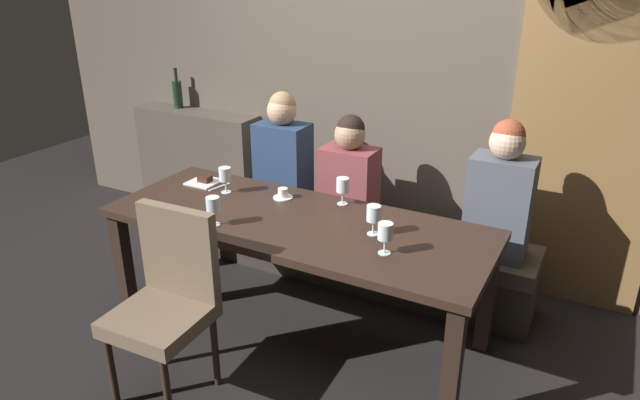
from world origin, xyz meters
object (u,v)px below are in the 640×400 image
at_px(diner_far_end, 501,193).
at_px(wine_glass_center_front, 374,215).
at_px(banquette_bench, 348,249).
at_px(wine_glass_end_right, 343,186).
at_px(diner_redhead, 283,154).
at_px(dessert_plate, 204,181).
at_px(espresso_cup, 283,194).
at_px(wine_glass_end_left, 385,233).
at_px(wine_glass_far_right, 213,206).
at_px(wine_glass_center_back, 225,175).
at_px(dining_table, 296,233).
at_px(fork_on_table, 219,187).
at_px(wine_bottle_dark_red, 177,93).
at_px(chair_near_side, 168,294).
at_px(diner_bearded, 350,173).

relative_size(diner_far_end, wine_glass_center_front, 5.04).
bearing_deg(banquette_bench, diner_far_end, -1.35).
bearing_deg(wine_glass_end_right, diner_redhead, 149.66).
bearing_deg(dessert_plate, espresso_cup, 2.02).
relative_size(wine_glass_end_left, wine_glass_far_right, 1.00).
distance_m(diner_redhead, wine_glass_far_right, 0.98).
bearing_deg(wine_glass_center_back, wine_glass_center_front, -6.07).
bearing_deg(espresso_cup, wine_glass_far_right, -104.53).
bearing_deg(banquette_bench, dining_table, -90.00).
distance_m(diner_far_end, fork_on_table, 1.73).
relative_size(diner_redhead, dessert_plate, 4.35).
height_order(banquette_bench, dessert_plate, dessert_plate).
bearing_deg(dessert_plate, dining_table, -14.44).
height_order(wine_glass_end_left, wine_glass_center_back, same).
relative_size(wine_bottle_dark_red, espresso_cup, 2.72).
bearing_deg(dessert_plate, chair_near_side, -61.71).
xyz_separation_m(diner_redhead, fork_on_table, (-0.17, -0.51, -0.10)).
height_order(dining_table, fork_on_table, fork_on_table).
bearing_deg(wine_glass_end_right, fork_on_table, -170.88).
distance_m(dining_table, wine_glass_end_left, 0.64).
bearing_deg(wine_glass_far_right, wine_glass_center_back, 119.15).
xyz_separation_m(diner_redhead, wine_glass_end_left, (1.10, -0.84, 0.01)).
xyz_separation_m(diner_far_end, wine_glass_end_right, (-0.84, -0.36, 0.01)).
height_order(wine_glass_far_right, espresso_cup, wine_glass_far_right).
distance_m(espresso_cup, fork_on_table, 0.45).
bearing_deg(wine_glass_center_back, diner_far_end, 18.90).
relative_size(wine_glass_center_front, wine_glass_far_right, 1.00).
distance_m(wine_glass_end_left, wine_glass_center_front, 0.22).
xyz_separation_m(diner_far_end, wine_glass_center_back, (-1.56, -0.54, 0.02)).
height_order(diner_redhead, wine_glass_end_right, diner_redhead).
relative_size(wine_glass_end_left, espresso_cup, 1.37).
distance_m(dining_table, banquette_bench, 0.82).
relative_size(chair_near_side, wine_glass_center_back, 5.98).
xyz_separation_m(wine_glass_center_back, espresso_cup, (0.36, 0.09, -0.09)).
bearing_deg(diner_far_end, wine_glass_far_right, -144.46).
bearing_deg(wine_bottle_dark_red, dessert_plate, -42.44).
bearing_deg(wine_glass_center_front, wine_glass_center_back, 173.93).
relative_size(dining_table, diner_bearded, 3.01).
height_order(wine_glass_center_front, dessert_plate, wine_glass_center_front).
xyz_separation_m(banquette_bench, wine_glass_end_right, (0.14, -0.38, 0.62)).
bearing_deg(wine_glass_end_right, dining_table, -112.89).
bearing_deg(banquette_bench, diner_redhead, -179.82).
bearing_deg(dessert_plate, diner_bearded, 30.64).
distance_m(banquette_bench, diner_redhead, 0.80).
xyz_separation_m(wine_glass_center_front, wine_glass_center_back, (-1.05, 0.11, 0.00)).
distance_m(diner_redhead, fork_on_table, 0.54).
xyz_separation_m(dining_table, fork_on_table, (-0.68, 0.19, 0.09)).
xyz_separation_m(diner_far_end, fork_on_table, (-1.65, -0.49, -0.10)).
bearing_deg(banquette_bench, wine_glass_far_right, -110.11).
bearing_deg(wine_glass_center_front, wine_glass_end_left, -51.75).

